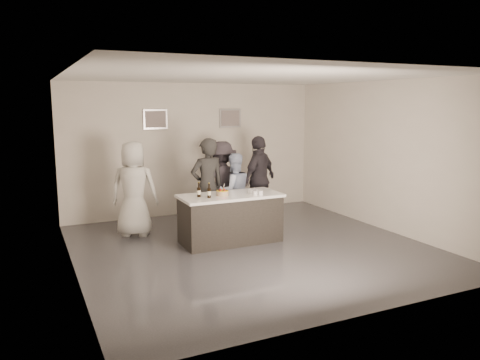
{
  "coord_description": "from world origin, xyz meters",
  "views": [
    {
      "loc": [
        -3.61,
        -7.2,
        2.56
      ],
      "look_at": [
        0.0,
        0.5,
        1.15
      ],
      "focal_mm": 35.0,
      "sensor_mm": 36.0,
      "label": 1
    }
  ],
  "objects_px": {
    "bar_counter": "(230,218)",
    "person_guest_back": "(222,183)",
    "beer_bottle_a": "(199,190)",
    "person_main_blue": "(234,191)",
    "person_guest_right": "(259,179)",
    "beer_bottle_b": "(209,191)",
    "cake": "(222,193)",
    "person_main_black": "(207,186)",
    "person_guest_left": "(134,189)"
  },
  "relations": [
    {
      "from": "bar_counter",
      "to": "person_guest_back",
      "type": "xyz_separation_m",
      "value": [
        0.42,
        1.36,
        0.43
      ]
    },
    {
      "from": "beer_bottle_a",
      "to": "person_main_blue",
      "type": "distance_m",
      "value": 1.36
    },
    {
      "from": "beer_bottle_a",
      "to": "person_guest_right",
      "type": "height_order",
      "value": "person_guest_right"
    },
    {
      "from": "bar_counter",
      "to": "person_guest_right",
      "type": "height_order",
      "value": "person_guest_right"
    },
    {
      "from": "beer_bottle_b",
      "to": "person_guest_back",
      "type": "xyz_separation_m",
      "value": [
        0.88,
        1.48,
        -0.15
      ]
    },
    {
      "from": "bar_counter",
      "to": "beer_bottle_b",
      "type": "relative_size",
      "value": 7.15
    },
    {
      "from": "cake",
      "to": "person_guest_back",
      "type": "distance_m",
      "value": 1.51
    },
    {
      "from": "person_main_blue",
      "to": "person_guest_back",
      "type": "bearing_deg",
      "value": -83.92
    },
    {
      "from": "person_main_blue",
      "to": "person_guest_back",
      "type": "distance_m",
      "value": 0.52
    },
    {
      "from": "bar_counter",
      "to": "person_main_black",
      "type": "relative_size",
      "value": 0.98
    },
    {
      "from": "person_guest_back",
      "to": "person_guest_right",
      "type": "bearing_deg",
      "value": 163.43
    },
    {
      "from": "beer_bottle_b",
      "to": "person_main_black",
      "type": "bearing_deg",
      "value": 70.84
    },
    {
      "from": "bar_counter",
      "to": "person_guest_back",
      "type": "bearing_deg",
      "value": 73.01
    },
    {
      "from": "cake",
      "to": "person_main_blue",
      "type": "height_order",
      "value": "person_main_blue"
    },
    {
      "from": "beer_bottle_b",
      "to": "person_guest_back",
      "type": "distance_m",
      "value": 1.73
    },
    {
      "from": "person_main_black",
      "to": "person_guest_back",
      "type": "distance_m",
      "value": 0.88
    },
    {
      "from": "beer_bottle_b",
      "to": "person_main_blue",
      "type": "xyz_separation_m",
      "value": [
        0.92,
        0.97,
        -0.25
      ]
    },
    {
      "from": "bar_counter",
      "to": "person_guest_left",
      "type": "distance_m",
      "value": 1.98
    },
    {
      "from": "person_guest_back",
      "to": "beer_bottle_a",
      "type": "bearing_deg",
      "value": 54.06
    },
    {
      "from": "person_main_blue",
      "to": "beer_bottle_a",
      "type": "bearing_deg",
      "value": 39.73
    },
    {
      "from": "bar_counter",
      "to": "person_guest_back",
      "type": "relative_size",
      "value": 1.06
    },
    {
      "from": "person_main_black",
      "to": "beer_bottle_a",
      "type": "bearing_deg",
      "value": 53.71
    },
    {
      "from": "person_main_black",
      "to": "person_main_blue",
      "type": "bearing_deg",
      "value": -172.0
    },
    {
      "from": "person_guest_left",
      "to": "person_guest_right",
      "type": "bearing_deg",
      "value": -154.37
    },
    {
      "from": "bar_counter",
      "to": "person_guest_right",
      "type": "distance_m",
      "value": 1.69
    },
    {
      "from": "cake",
      "to": "beer_bottle_b",
      "type": "xyz_separation_m",
      "value": [
        -0.29,
        -0.09,
        0.09
      ]
    },
    {
      "from": "beer_bottle_b",
      "to": "person_main_blue",
      "type": "distance_m",
      "value": 1.36
    },
    {
      "from": "beer_bottle_b",
      "to": "cake",
      "type": "bearing_deg",
      "value": 17.39
    },
    {
      "from": "person_guest_right",
      "to": "cake",
      "type": "bearing_deg",
      "value": 9.5
    },
    {
      "from": "person_guest_left",
      "to": "person_guest_right",
      "type": "relative_size",
      "value": 0.99
    },
    {
      "from": "person_main_black",
      "to": "person_main_blue",
      "type": "distance_m",
      "value": 0.66
    },
    {
      "from": "person_guest_right",
      "to": "person_main_blue",
      "type": "bearing_deg",
      "value": -10.92
    },
    {
      "from": "cake",
      "to": "person_guest_left",
      "type": "relative_size",
      "value": 0.12
    },
    {
      "from": "person_guest_right",
      "to": "beer_bottle_b",
      "type": "bearing_deg",
      "value": 6.14
    },
    {
      "from": "cake",
      "to": "beer_bottle_b",
      "type": "height_order",
      "value": "beer_bottle_b"
    },
    {
      "from": "person_guest_right",
      "to": "person_guest_back",
      "type": "bearing_deg",
      "value": -48.87
    },
    {
      "from": "person_main_blue",
      "to": "person_guest_left",
      "type": "relative_size",
      "value": 0.84
    },
    {
      "from": "cake",
      "to": "bar_counter",
      "type": "bearing_deg",
      "value": 9.76
    },
    {
      "from": "beer_bottle_b",
      "to": "beer_bottle_a",
      "type": "bearing_deg",
      "value": 132.25
    },
    {
      "from": "cake",
      "to": "beer_bottle_b",
      "type": "relative_size",
      "value": 0.84
    },
    {
      "from": "cake",
      "to": "person_guest_right",
      "type": "height_order",
      "value": "person_guest_right"
    },
    {
      "from": "person_main_black",
      "to": "beer_bottle_b",
      "type": "bearing_deg",
      "value": 66.52
    },
    {
      "from": "cake",
      "to": "beer_bottle_b",
      "type": "distance_m",
      "value": 0.32
    },
    {
      "from": "beer_bottle_a",
      "to": "person_main_blue",
      "type": "relative_size",
      "value": 0.17
    },
    {
      "from": "cake",
      "to": "beer_bottle_a",
      "type": "bearing_deg",
      "value": 172.2
    },
    {
      "from": "cake",
      "to": "beer_bottle_a",
      "type": "relative_size",
      "value": 0.84
    },
    {
      "from": "bar_counter",
      "to": "person_main_black",
      "type": "distance_m",
      "value": 0.89
    },
    {
      "from": "bar_counter",
      "to": "beer_bottle_b",
      "type": "height_order",
      "value": "beer_bottle_b"
    },
    {
      "from": "bar_counter",
      "to": "person_main_black",
      "type": "bearing_deg",
      "value": 103.62
    },
    {
      "from": "person_main_black",
      "to": "person_guest_right",
      "type": "xyz_separation_m",
      "value": [
        1.35,
        0.4,
        -0.01
      ]
    }
  ]
}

